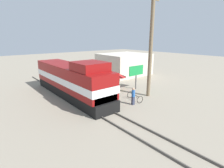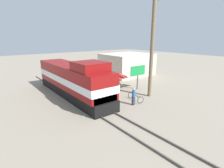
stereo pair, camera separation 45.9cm
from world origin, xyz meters
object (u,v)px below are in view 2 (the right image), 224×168
locomotive (73,80)px  vendor_umbrella (119,75)px  bicycle (136,97)px  billboard_sign (138,72)px  utility_pole (152,44)px  person_bystander (134,96)px

locomotive → vendor_umbrella: bearing=-9.2°
bicycle → billboard_sign: bearing=53.2°
locomotive → billboard_sign: size_ratio=4.51×
utility_pole → person_bystander: size_ratio=6.62×
billboard_sign → person_bystander: (-4.29, -3.66, -1.35)m
locomotive → vendor_umbrella: 6.03m
locomotive → billboard_sign: 8.18m
utility_pole → person_bystander: (-3.40, -0.86, -4.95)m
vendor_umbrella → bicycle: size_ratio=1.12×
utility_pole → vendor_umbrella: (-0.95, 4.30, -4.04)m
bicycle → utility_pole: bearing=14.4°
utility_pole → bicycle: 6.01m
vendor_umbrella → billboard_sign: bearing=-39.2°
utility_pole → billboard_sign: utility_pole is taller
vendor_umbrella → utility_pole: bearing=-77.5°
person_bystander → bicycle: 1.39m
utility_pole → billboard_sign: (0.89, 2.80, -3.60)m
billboard_sign → locomotive: bearing=162.4°
locomotive → vendor_umbrella: size_ratio=6.31×
vendor_umbrella → person_bystander: vendor_umbrella is taller
utility_pole → person_bystander: 6.07m
locomotive → bicycle: 7.21m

